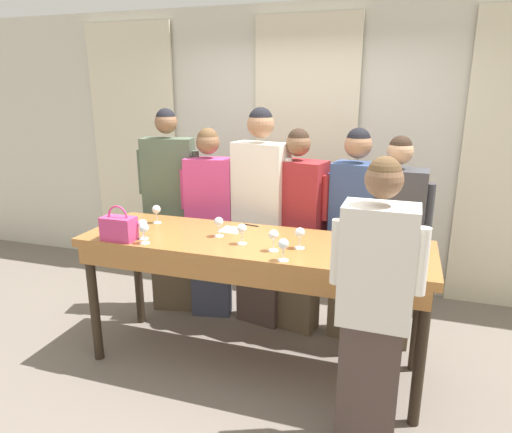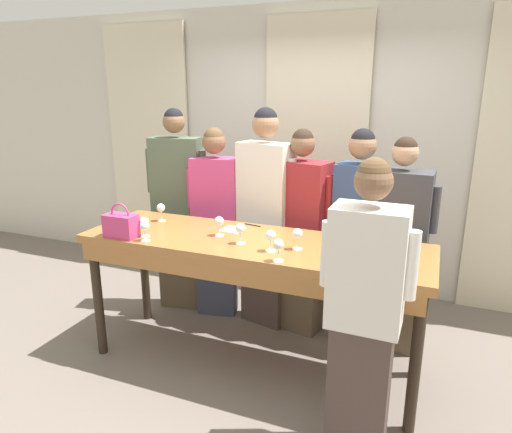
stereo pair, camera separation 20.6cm
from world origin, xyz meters
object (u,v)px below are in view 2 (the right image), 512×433
Objects in this scene: wine_glass_front_right at (298,234)px; host_pouring at (364,315)px; wine_glass_front_mid at (219,222)px; wine_glass_center_mid at (161,209)px; guest_cream_sweater at (265,217)px; guest_beige_cap at (397,247)px; guest_striped_shirt at (300,233)px; wine_glass_center_left at (354,254)px; wine_glass_front_left at (240,229)px; wine_glass_back_left at (278,245)px; guest_olive_jacket at (178,209)px; guest_pink_top at (216,221)px; wine_bottle at (388,254)px; wine_glass_center_right at (145,227)px; handbag at (121,225)px; tasting_bar at (251,254)px; wine_glass_back_mid at (271,236)px; guest_navy_coat at (357,235)px; wine_glass_back_right at (144,223)px.

host_pouring is (0.53, -0.52, -0.22)m from wine_glass_front_right.
wine_glass_center_mid is (-0.59, 0.16, 0.00)m from wine_glass_front_mid.
guest_cream_sweater is at bearing 124.81° from wine_glass_front_right.
guest_cream_sweater is 1.11× the size of guest_beige_cap.
wine_glass_center_mid is at bearing 156.51° from host_pouring.
guest_striped_shirt reaches higher than host_pouring.
wine_glass_front_mid is 0.08× the size of guest_striped_shirt.
wine_glass_front_left is at bearing 166.99° from wine_glass_center_left.
wine_glass_back_left is at bearing -22.59° from wine_glass_center_mid.
host_pouring reaches higher than wine_glass_center_left.
guest_olive_jacket is 1.09× the size of guest_pink_top.
guest_cream_sweater is 1.09m from guest_beige_cap.
wine_glass_center_left is (-0.19, -0.05, -0.01)m from wine_bottle.
wine_glass_front_left is 1.00× the size of wine_glass_center_right.
host_pouring is (0.72, -1.24, 0.00)m from guest_striped_shirt.
wine_glass_center_mid is at bearing 167.31° from wine_bottle.
guest_striped_shirt reaches higher than wine_glass_center_right.
wine_glass_center_left is at bearing 0.32° from wine_glass_center_right.
handbag is 0.13× the size of guest_olive_jacket.
wine_glass_back_left is 0.67m from host_pouring.
wine_glass_front_right is 0.95m from guest_beige_cap.
guest_olive_jacket is at bearing -180.00° from guest_beige_cap.
guest_striped_shirt is at bearing -0.00° from guest_olive_jacket.
wine_bottle reaches higher than handbag.
tasting_bar is 0.76m from wine_glass_center_right.
wine_glass_center_right is 1.00× the size of wine_glass_back_mid.
guest_cream_sweater is at bearing 98.02° from wine_glass_front_left.
tasting_bar is 17.15× the size of wine_glass_center_right.
host_pouring is at bearing -100.89° from wine_bottle.
guest_navy_coat reaches higher than wine_glass_center_left.
guest_pink_top is 0.91× the size of guest_cream_sweater.
guest_beige_cap is (0.31, 0.00, -0.06)m from guest_navy_coat.
wine_glass_front_left is 1.00× the size of wine_glass_front_mid.
wine_glass_back_mid is 0.83m from host_pouring.
guest_navy_coat reaches higher than wine_glass_back_mid.
wine_glass_front_mid is 1.00× the size of wine_glass_back_mid.
wine_glass_back_left is at bearing -46.56° from guest_pink_top.
guest_cream_sweater reaches higher than wine_glass_center_right.
wine_glass_front_left is 0.97m from guest_pink_top.
guest_pink_top is at bearing 180.00° from guest_striped_shirt.
wine_glass_front_right is at bearing 33.66° from wine_glass_back_mid.
guest_navy_coat reaches higher than wine_glass_front_mid.
guest_olive_jacket is 1.10× the size of guest_beige_cap.
wine_bottle is 2.11× the size of wine_glass_back_left.
wine_glass_front_right is at bearing 79.63° from wine_glass_back_left.
handbag is 1.20m from guest_cream_sweater.
host_pouring is at bearing -92.46° from guest_beige_cap.
guest_striped_shirt is at bearing -0.00° from guest_cream_sweater.
wine_glass_back_right is at bearing -98.27° from guest_pink_top.
tasting_bar is at bearing 135.79° from wine_glass_back_left.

